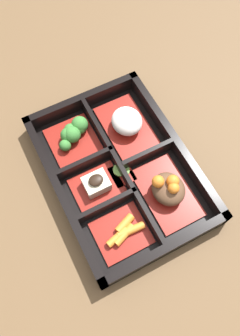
# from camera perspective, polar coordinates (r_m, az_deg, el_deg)

# --- Properties ---
(ground_plane) EXTENTS (3.00, 3.00, 0.00)m
(ground_plane) POSITION_cam_1_polar(r_m,az_deg,el_deg) (0.61, 0.00, -0.95)
(ground_plane) COLOR brown
(bento_base) EXTENTS (0.34, 0.24, 0.01)m
(bento_base) POSITION_cam_1_polar(r_m,az_deg,el_deg) (0.61, 0.00, -0.76)
(bento_base) COLOR black
(bento_base) RESTS_ON ground_plane
(bento_rim) EXTENTS (0.34, 0.24, 0.04)m
(bento_rim) POSITION_cam_1_polar(r_m,az_deg,el_deg) (0.59, -0.12, -0.28)
(bento_rim) COLOR black
(bento_rim) RESTS_ON ground_plane
(bowl_rice) EXTENTS (0.13, 0.08, 0.04)m
(bowl_rice) POSITION_cam_1_polar(r_m,az_deg,el_deg) (0.63, 1.18, 7.86)
(bowl_rice) COLOR maroon
(bowl_rice) RESTS_ON bento_base
(bowl_stew) EXTENTS (0.13, 0.08, 0.05)m
(bowl_stew) POSITION_cam_1_polar(r_m,az_deg,el_deg) (0.58, 8.33, -3.69)
(bowl_stew) COLOR maroon
(bowl_stew) RESTS_ON bento_base
(bowl_greens) EXTENTS (0.10, 0.09, 0.04)m
(bowl_greens) POSITION_cam_1_polar(r_m,az_deg,el_deg) (0.63, -8.10, 5.89)
(bowl_greens) COLOR maroon
(bowl_greens) RESTS_ON bento_base
(bowl_tofu) EXTENTS (0.07, 0.09, 0.04)m
(bowl_tofu) POSITION_cam_1_polar(r_m,az_deg,el_deg) (0.58, -4.10, -2.89)
(bowl_tofu) COLOR maroon
(bowl_tofu) RESTS_ON bento_base
(bowl_carrots) EXTENTS (0.08, 0.09, 0.02)m
(bowl_carrots) POSITION_cam_1_polar(r_m,az_deg,el_deg) (0.56, 0.50, -11.11)
(bowl_carrots) COLOR maroon
(bowl_carrots) RESTS_ON bento_base
(bowl_pickles) EXTENTS (0.04, 0.04, 0.01)m
(bowl_pickles) POSITION_cam_1_polar(r_m,az_deg,el_deg) (0.60, 0.48, -0.70)
(bowl_pickles) COLOR maroon
(bowl_pickles) RESTS_ON bento_base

